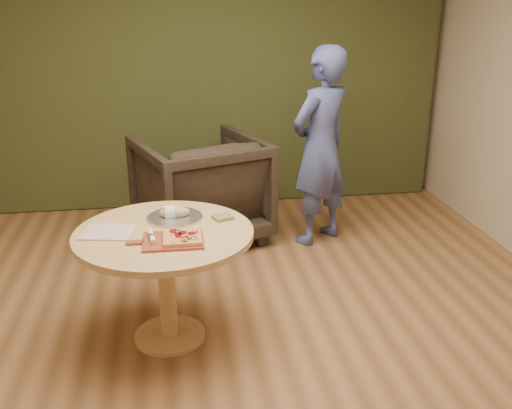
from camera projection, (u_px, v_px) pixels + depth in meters
The scene contains 12 objects.
room_shell at pixel (241, 136), 3.00m from camera, with size 5.04×6.04×2.84m.
curtain at pixel (204, 69), 5.69m from camera, with size 4.80×0.14×2.78m, color #2E3518.
pedestal_table at pixel (165, 252), 3.51m from camera, with size 1.09×1.09×0.75m.
pizza_paddle at pixel (171, 241), 3.31m from camera, with size 0.45×0.28×0.01m.
flatbread_pizza at pixel (183, 238), 3.30m from camera, with size 0.22×0.22×0.04m.
cutlery_roll at pixel (152, 236), 3.31m from camera, with size 0.05×0.20×0.03m.
newspaper at pixel (109, 232), 3.44m from camera, with size 0.30×0.25×0.01m, color white.
serving_tray at pixel (175, 217), 3.65m from camera, with size 0.36×0.36×0.02m.
bread_roll at pixel (173, 212), 3.64m from camera, with size 0.19×0.09×0.09m.
green_packet at pixel (223, 217), 3.65m from camera, with size 0.12×0.10×0.02m, color #565F2A.
armchair at pixel (200, 184), 5.06m from camera, with size 1.02×0.95×1.05m, color black.
person_standing at pixel (320, 147), 4.91m from camera, with size 0.63×0.41×1.72m, color #44518D.
Camera 1 is at (-0.37, -2.92, 2.10)m, focal length 40.00 mm.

